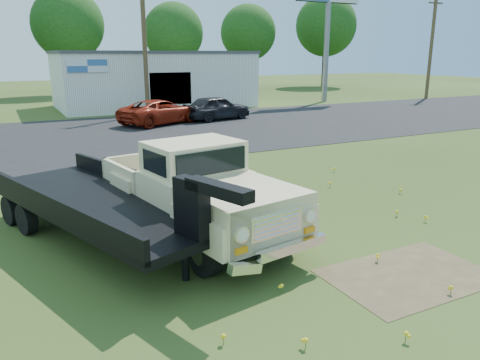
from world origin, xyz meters
The scene contains 15 objects.
ground centered at (0.00, 0.00, 0.00)m, with size 140.00×140.00×0.00m, color #2B4014.
asphalt_lot centered at (0.00, 15.00, 0.00)m, with size 90.00×14.00×0.02m, color black.
dirt_patch_a centered at (1.50, -3.00, 0.00)m, with size 3.00×2.00×0.01m, color brown.
dirt_patch_b centered at (-2.00, 3.50, 0.00)m, with size 2.20×1.60×0.01m, color brown.
commercial_building centered at (6.00, 26.99, 2.10)m, with size 14.20×8.20×4.15m.
utility_pole_mid centered at (4.00, 22.00, 4.60)m, with size 1.60×0.30×9.00m.
utility_pole_east centered at (30.00, 22.00, 4.60)m, with size 1.60×0.30×9.00m.
treeline_d centered at (2.00, 40.50, 6.62)m, with size 6.72×6.72×10.00m.
treeline_e centered at (12.00, 39.00, 5.98)m, with size 6.08×6.08×9.04m.
treeline_f centered at (22.00, 41.50, 6.30)m, with size 6.40×6.40×9.52m.
treeline_g centered at (32.00, 40.00, 7.25)m, with size 7.36×7.36×10.95m.
vintage_pickup_truck centered at (-1.22, 0.68, 1.07)m, with size 2.29×5.90×2.14m, color #CDC089, non-canonical shape.
flatbed_trailer centered at (-3.09, 1.34, 0.99)m, with size 2.43×7.29×1.99m, color black, non-canonical shape.
red_pickup centered at (3.44, 17.59, 0.70)m, with size 2.31×5.02×1.39m, color maroon.
dark_sedan centered at (7.07, 17.72, 0.73)m, with size 1.74×4.31×1.47m, color black.
Camera 1 is at (-4.85, -8.53, 3.94)m, focal length 35.00 mm.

